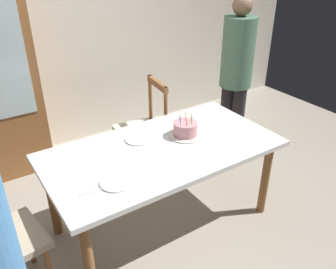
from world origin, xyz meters
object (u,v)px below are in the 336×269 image
Objects in this scene: dining_table at (163,157)px; person_guest at (236,72)px; plate_near_celebrant at (116,182)px; birthday_cake at (185,130)px; plate_far_side at (139,139)px; chair_spindle_back at (143,130)px.

person_guest is (1.22, 0.52, 0.32)m from dining_table.
birthday_cake is at bearing 19.87° from plate_near_celebrant.
dining_table is 0.25m from plate_far_side.
plate_near_celebrant is at bearing -156.96° from person_guest.
chair_spindle_back is at bearing 71.23° from dining_table.
plate_near_celebrant is at bearing -160.13° from birthday_cake.
plate_far_side is at bearing 46.34° from plate_near_celebrant.
plate_near_celebrant is 1.00× the size of plate_far_side.
chair_spindle_back is 0.56× the size of person_guest.
dining_table is 8.15× the size of plate_far_side.
plate_far_side is at bearing -121.84° from chair_spindle_back.
chair_spindle_back is 1.11m from person_guest.
birthday_cake is 1.27× the size of plate_far_side.
person_guest reaches higher than chair_spindle_back.
dining_table is at bearing -108.77° from chair_spindle_back.
chair_spindle_back reaches higher than plate_far_side.
birthday_cake is (0.26, 0.06, 0.14)m from dining_table.
birthday_cake is 1.08m from person_guest.
chair_spindle_back reaches higher than plate_near_celebrant.
plate_far_side is 0.23× the size of chair_spindle_back.
dining_table is 8.15× the size of plate_near_celebrant.
birthday_cake reaches higher than plate_near_celebrant.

